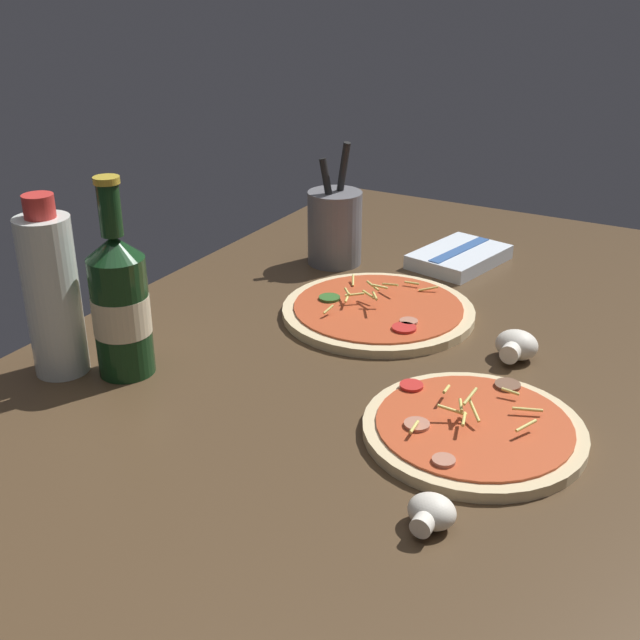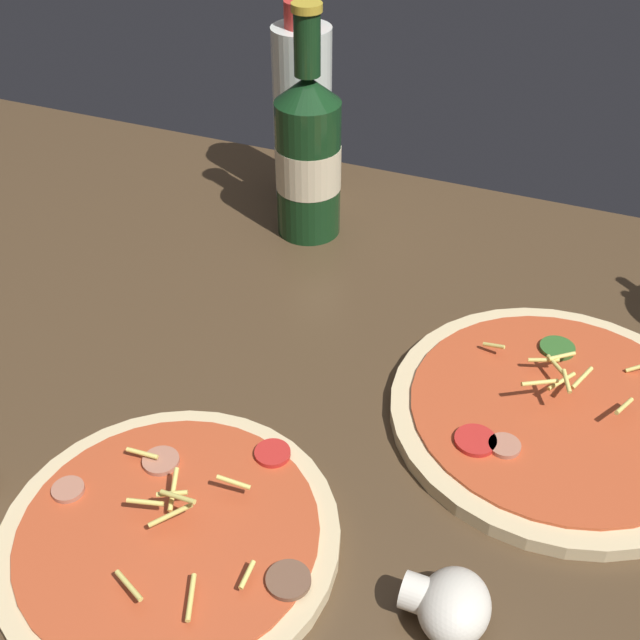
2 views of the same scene
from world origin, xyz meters
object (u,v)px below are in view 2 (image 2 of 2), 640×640
at_px(beer_bottle, 308,155).
at_px(mushroom_left, 450,605).
at_px(pizza_near, 170,536).
at_px(oil_bottle, 302,112).
at_px(pizza_far, 557,414).

height_order(beer_bottle, mushroom_left, beer_bottle).
distance_m(pizza_near, oil_bottle, 0.53).
relative_size(beer_bottle, mushroom_left, 4.31).
height_order(pizza_near, pizza_far, pizza_far).
distance_m(oil_bottle, mushroom_left, 0.59).
bearing_deg(mushroom_left, pizza_near, -176.00).
height_order(pizza_near, oil_bottle, oil_bottle).
height_order(pizza_far, oil_bottle, oil_bottle).
distance_m(beer_bottle, oil_bottle, 0.08).
xyz_separation_m(pizza_far, beer_bottle, (-0.31, 0.20, 0.09)).
distance_m(pizza_near, mushroom_left, 0.20).
relative_size(oil_bottle, mushroom_left, 3.93).
bearing_deg(pizza_near, mushroom_left, 4.00).
relative_size(pizza_near, beer_bottle, 0.97).
xyz_separation_m(pizza_far, mushroom_left, (-0.04, -0.22, 0.01)).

